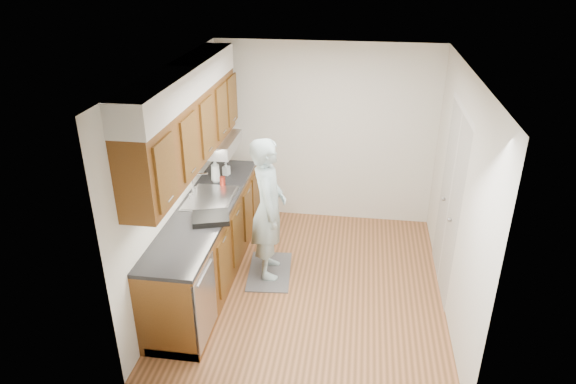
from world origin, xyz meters
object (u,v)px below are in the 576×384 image
object	(u,v)px
person	(268,200)
soap_bottle_a	(215,170)
soda_can	(222,182)
dish_rack	(211,218)
soap_bottle_b	(226,169)

from	to	relation	value
person	soap_bottle_a	bearing A→B (deg)	47.64
soda_can	dish_rack	world-z (taller)	soda_can
soap_bottle_a	dish_rack	bearing A→B (deg)	-77.43
soap_bottle_a	soda_can	xyz separation A→B (m)	(0.12, -0.13, -0.09)
soap_bottle_b	soda_can	world-z (taller)	soap_bottle_b
soap_bottle_a	dish_rack	xyz separation A→B (m)	(0.22, -1.00, -0.12)
dish_rack	soap_bottle_b	bearing A→B (deg)	79.08
person	soap_bottle_b	bearing A→B (deg)	34.43
person	soap_bottle_a	size ratio (longest dim) A/B	6.33
person	soap_bottle_b	size ratio (longest dim) A/B	11.21
soap_bottle_a	soap_bottle_b	world-z (taller)	soap_bottle_a
soap_bottle_a	dish_rack	size ratio (longest dim) A/B	0.80
soap_bottle_a	soap_bottle_b	bearing A→B (deg)	69.91
dish_rack	soap_bottle_a	bearing A→B (deg)	84.91
dish_rack	soda_can	bearing A→B (deg)	78.99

